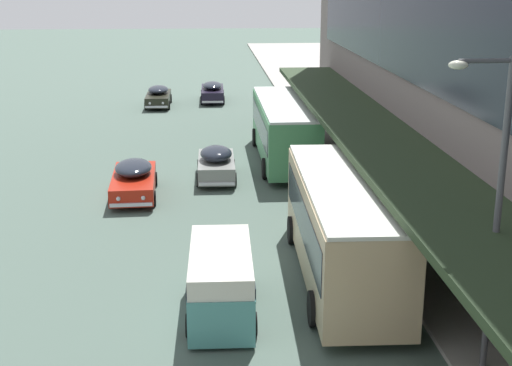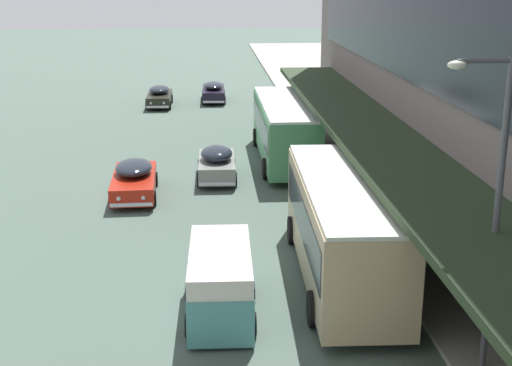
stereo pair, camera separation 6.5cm
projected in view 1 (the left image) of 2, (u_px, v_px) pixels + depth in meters
transit_bus_kerbside_front at (342, 224)px, 22.16m from camera, size 2.93×9.74×3.28m
transit_bus_kerbside_rear at (284, 127)px, 36.49m from camera, size 2.73×10.35×3.11m
sedan_oncoming_rear at (158, 96)px, 52.15m from camera, size 1.81×4.79×1.47m
sedan_second_mid at (134, 179)px, 31.09m from camera, size 2.09×5.00×1.51m
sedan_far_back at (212, 91)px, 54.12m from camera, size 1.81×5.01×1.50m
sedan_trailing_mid at (216, 163)px, 33.52m from camera, size 1.85×4.27×1.62m
vw_van at (221, 277)px, 20.19m from camera, size 1.97×4.58×1.96m
street_lamp at (493, 198)px, 16.13m from camera, size 1.50×0.28×7.53m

